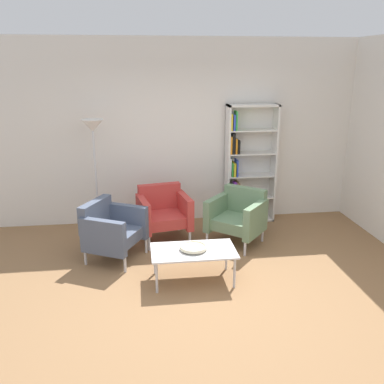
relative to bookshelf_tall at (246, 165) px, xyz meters
name	(u,v)px	position (x,y,z in m)	size (l,w,h in m)	color
ground_plane	(205,293)	(-1.03, -2.25, -0.93)	(8.32, 8.32, 0.00)	olive
plaster_back_panel	(181,132)	(-1.03, 0.21, 0.52)	(6.40, 0.12, 2.90)	silver
bookshelf_tall	(246,165)	(0.00, 0.00, 0.00)	(0.80, 0.30, 1.90)	silver
coffee_table_low	(193,252)	(-1.12, -1.95, -0.57)	(1.00, 0.56, 0.40)	silver
decorative_bowl	(193,247)	(-1.12, -1.95, -0.50)	(0.32, 0.32, 0.05)	beige
armchair_by_bookshelf	(111,229)	(-2.11, -1.20, -0.52)	(0.90, 0.92, 0.78)	#4C566B
armchair_corner_red	(238,215)	(-0.33, -0.91, -0.52)	(0.95, 0.94, 0.78)	slate
armchair_near_window	(163,212)	(-1.39, -0.62, -0.52)	(0.82, 0.77, 0.78)	#B73833
floor_lamp_torchiere	(93,140)	(-2.36, -0.27, 0.51)	(0.32, 0.32, 1.74)	silver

